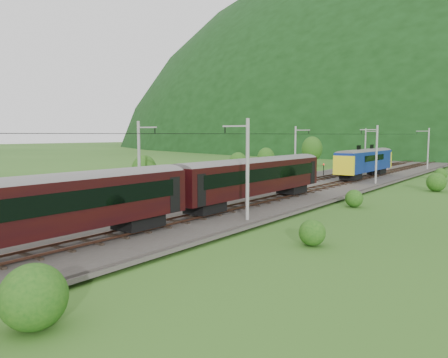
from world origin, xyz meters
The scene contains 14 objects.
ground centered at (0.00, 0.00, 0.00)m, with size 600.00×600.00×0.00m, color #2C571B.
railbed centered at (0.00, 10.00, 0.15)m, with size 14.00×220.00×0.30m, color #38332D.
track_left centered at (-2.40, 10.00, 0.37)m, with size 2.40×220.00×0.27m.
track_right centered at (2.40, 10.00, 0.37)m, with size 2.40×220.00×0.27m.
catenary_left centered at (-6.12, 32.00, 4.50)m, with size 2.54×192.28×8.00m.
catenary_right centered at (6.12, 32.00, 4.50)m, with size 2.54×192.28×8.00m.
overhead_wires centered at (0.00, 10.00, 7.10)m, with size 4.83×198.00×0.03m.
mountain_ridge centered at (-120.00, 300.00, 0.00)m, with size 336.00×280.00×132.00m, color black.
train centered at (2.40, -15.55, 3.53)m, with size 2.98×119.72×5.18m.
hazard_post_near centered at (-0.29, 23.44, 1.10)m, with size 0.17×0.17×1.60m, color red.
hazard_post_far centered at (0.15, 58.27, 1.00)m, with size 0.15×0.15×1.41m, color red.
signal centered at (-4.51, 38.89, 1.43)m, with size 0.21×0.21×1.92m.
vegetation_left centered at (-14.84, 24.64, 2.40)m, with size 11.90×145.75×6.61m.
vegetation_right centered at (12.30, 6.11, 1.16)m, with size 6.10×110.43×2.77m.
Camera 1 is at (25.07, -28.50, 7.04)m, focal length 35.00 mm.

